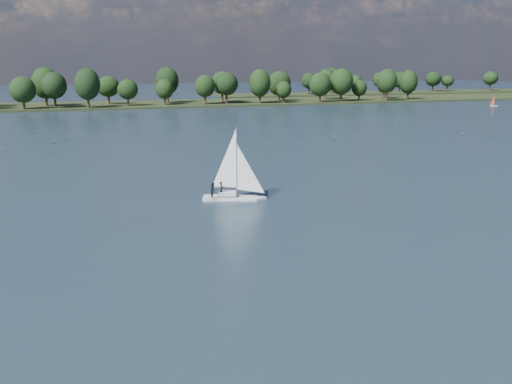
{
  "coord_description": "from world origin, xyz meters",
  "views": [
    {
      "loc": [
        -22.2,
        -23.46,
        17.09
      ],
      "look_at": [
        -2.3,
        37.2,
        2.5
      ],
      "focal_mm": 40.0,
      "sensor_mm": 36.0,
      "label": 1
    }
  ],
  "objects": [
    {
      "name": "treeline",
      "position": [
        -13.38,
        208.08,
        8.12
      ],
      "size": [
        562.65,
        73.82,
        17.97
      ],
      "color": "black",
      "rests_on": "ground"
    },
    {
      "name": "sailboat",
      "position": [
        -3.29,
        44.4,
        2.69
      ],
      "size": [
        7.61,
        4.29,
        9.66
      ],
      "rotation": [
        0.0,
        0.0,
        -0.33
      ],
      "color": "silver",
      "rests_on": "ground"
    },
    {
      "name": "far_shore_back",
      "position": [
        160.0,
        260.0,
        0.0
      ],
      "size": [
        220.0,
        30.0,
        1.4
      ],
      "primitive_type": "cube",
      "color": "black",
      "rests_on": "ground"
    },
    {
      "name": "ground",
      "position": [
        0.0,
        100.0,
        0.0
      ],
      "size": [
        700.0,
        700.0,
        0.0
      ],
      "primitive_type": "plane",
      "color": "#233342",
      "rests_on": "ground"
    },
    {
      "name": "dinghy_orange",
      "position": [
        139.24,
        164.42,
        1.04
      ],
      "size": [
        2.95,
        2.13,
        4.4
      ],
      "rotation": [
        0.0,
        0.0,
        -0.43
      ],
      "color": "white",
      "rests_on": "ground"
    },
    {
      "name": "far_shore",
      "position": [
        0.0,
        212.0,
        0.0
      ],
      "size": [
        660.0,
        40.0,
        1.5
      ],
      "primitive_type": "cube",
      "color": "black",
      "rests_on": "ground"
    }
  ]
}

